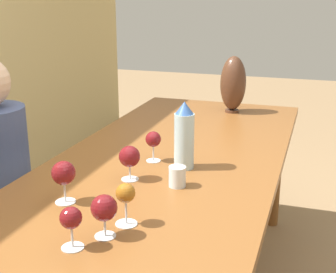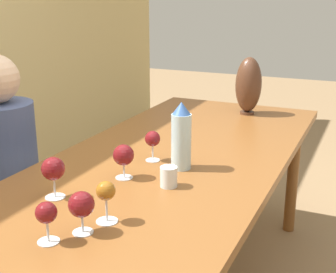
{
  "view_description": "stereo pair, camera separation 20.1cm",
  "coord_description": "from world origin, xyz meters",
  "views": [
    {
      "loc": [
        -1.55,
        -0.61,
        1.47
      ],
      "look_at": [
        0.27,
        0.0,
        0.88
      ],
      "focal_mm": 50.0,
      "sensor_mm": 36.0,
      "label": 1
    },
    {
      "loc": [
        -1.48,
        -0.79,
        1.47
      ],
      "look_at": [
        0.27,
        0.0,
        0.88
      ],
      "focal_mm": 50.0,
      "sensor_mm": 36.0,
      "label": 2
    }
  ],
  "objects": [
    {
      "name": "dining_table",
      "position": [
        0.0,
        0.0,
        0.71
      ],
      "size": [
        2.85,
        0.96,
        0.78
      ],
      "color": "brown",
      "rests_on": "ground_plane"
    },
    {
      "name": "wine_glass_3",
      "position": [
        -0.35,
        -0.07,
        0.88
      ],
      "size": [
        0.07,
        0.07,
        0.14
      ],
      "color": "silver",
      "rests_on": "dining_table"
    },
    {
      "name": "water_tumbler",
      "position": [
        -0.01,
        -0.13,
        0.82
      ],
      "size": [
        0.06,
        0.06,
        0.08
      ],
      "color": "silver",
      "rests_on": "dining_table"
    },
    {
      "name": "wine_glass_5",
      "position": [
        -0.01,
        0.06,
        0.87
      ],
      "size": [
        0.08,
        0.08,
        0.14
      ],
      "color": "silver",
      "rests_on": "dining_table"
    },
    {
      "name": "wine_glass_1",
      "position": [
        -0.44,
        -0.04,
        0.87
      ],
      "size": [
        0.08,
        0.08,
        0.13
      ],
      "color": "silver",
      "rests_on": "dining_table"
    },
    {
      "name": "wine_glass_4",
      "position": [
        -0.27,
        0.2,
        0.89
      ],
      "size": [
        0.08,
        0.08,
        0.15
      ],
      "color": "silver",
      "rests_on": "dining_table"
    },
    {
      "name": "vase",
      "position": [
        1.18,
        -0.11,
        0.95
      ],
      "size": [
        0.15,
        0.15,
        0.34
      ],
      "color": "#4C2D1E",
      "rests_on": "dining_table"
    },
    {
      "name": "wine_glass_2",
      "position": [
        0.22,
        0.05,
        0.87
      ],
      "size": [
        0.07,
        0.07,
        0.13
      ],
      "color": "silver",
      "rests_on": "dining_table"
    },
    {
      "name": "water_bottle",
      "position": [
        0.18,
        -0.1,
        0.92
      ],
      "size": [
        0.08,
        0.08,
        0.28
      ],
      "color": "#ADCCD6",
      "rests_on": "dining_table"
    },
    {
      "name": "wine_glass_0",
      "position": [
        -0.53,
        0.02,
        0.87
      ],
      "size": [
        0.07,
        0.07,
        0.13
      ],
      "color": "silver",
      "rests_on": "dining_table"
    }
  ]
}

